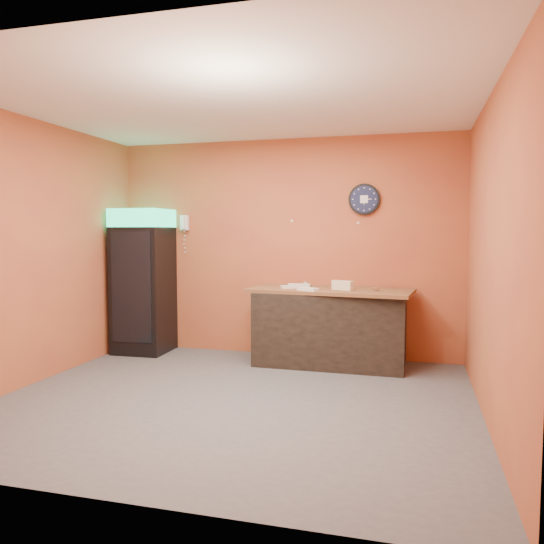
% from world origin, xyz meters
% --- Properties ---
extents(floor, '(4.50, 4.50, 0.00)m').
position_xyz_m(floor, '(0.00, 0.00, 0.00)').
color(floor, '#47474C').
rests_on(floor, ground).
extents(back_wall, '(4.50, 0.02, 2.80)m').
position_xyz_m(back_wall, '(0.00, 2.00, 1.40)').
color(back_wall, '#B36032').
rests_on(back_wall, floor).
extents(left_wall, '(0.02, 4.00, 2.80)m').
position_xyz_m(left_wall, '(-2.25, 0.00, 1.40)').
color(left_wall, '#B36032').
rests_on(left_wall, floor).
extents(right_wall, '(0.02, 4.00, 2.80)m').
position_xyz_m(right_wall, '(2.25, 0.00, 1.40)').
color(right_wall, '#B36032').
rests_on(right_wall, floor).
extents(ceiling, '(4.50, 4.00, 0.02)m').
position_xyz_m(ceiling, '(0.00, 0.00, 2.80)').
color(ceiling, white).
rests_on(ceiling, back_wall).
extents(beverage_cooler, '(0.69, 0.70, 1.91)m').
position_xyz_m(beverage_cooler, '(-1.85, 1.61, 0.93)').
color(beverage_cooler, black).
rests_on(beverage_cooler, floor).
extents(prep_counter, '(1.78, 0.81, 0.88)m').
position_xyz_m(prep_counter, '(0.67, 1.61, 0.44)').
color(prep_counter, black).
rests_on(prep_counter, floor).
extents(wall_clock, '(0.39, 0.06, 0.39)m').
position_xyz_m(wall_clock, '(1.03, 1.97, 2.01)').
color(wall_clock, black).
rests_on(wall_clock, back_wall).
extents(wall_phone, '(0.11, 0.10, 0.20)m').
position_xyz_m(wall_phone, '(-1.38, 1.95, 1.73)').
color(wall_phone, white).
rests_on(wall_phone, back_wall).
extents(butcher_paper, '(2.00, 1.03, 0.04)m').
position_xyz_m(butcher_paper, '(0.67, 1.61, 0.90)').
color(butcher_paper, brown).
rests_on(butcher_paper, prep_counter).
extents(sub_roll_stack, '(0.27, 0.19, 0.11)m').
position_xyz_m(sub_roll_stack, '(0.83, 1.51, 0.98)').
color(sub_roll_stack, '#F6E6BF').
rests_on(sub_roll_stack, butcher_paper).
extents(wrapped_sandwich_left, '(0.27, 0.21, 0.04)m').
position_xyz_m(wrapped_sandwich_left, '(0.21, 1.53, 0.94)').
color(wrapped_sandwich_left, silver).
rests_on(wrapped_sandwich_left, butcher_paper).
extents(wrapped_sandwich_mid, '(0.28, 0.21, 0.04)m').
position_xyz_m(wrapped_sandwich_mid, '(0.45, 1.31, 0.94)').
color(wrapped_sandwich_mid, silver).
rests_on(wrapped_sandwich_mid, butcher_paper).
extents(wrapped_sandwich_right, '(0.28, 0.13, 0.04)m').
position_xyz_m(wrapped_sandwich_right, '(0.26, 1.72, 0.94)').
color(wrapped_sandwich_right, silver).
rests_on(wrapped_sandwich_right, butcher_paper).
extents(kitchen_tool, '(0.06, 0.06, 0.06)m').
position_xyz_m(kitchen_tool, '(0.33, 1.79, 0.96)').
color(kitchen_tool, silver).
rests_on(kitchen_tool, butcher_paper).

